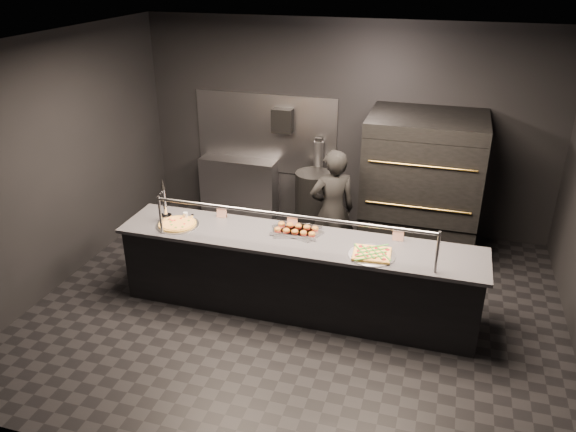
% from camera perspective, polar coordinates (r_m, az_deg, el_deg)
% --- Properties ---
extents(room, '(6.04, 6.00, 3.00)m').
position_cam_1_polar(room, '(6.01, 0.90, 2.80)').
color(room, black).
rests_on(room, ground).
extents(service_counter, '(4.10, 0.78, 1.37)m').
position_cam_1_polar(service_counter, '(6.43, 0.92, -5.92)').
color(service_counter, black).
rests_on(service_counter, ground).
extents(pizza_oven, '(1.50, 1.23, 1.91)m').
position_cam_1_polar(pizza_oven, '(7.74, 13.42, 3.12)').
color(pizza_oven, black).
rests_on(pizza_oven, ground).
extents(prep_shelf, '(1.20, 0.35, 0.90)m').
position_cam_1_polar(prep_shelf, '(8.87, -4.99, 3.02)').
color(prep_shelf, '#99999E').
rests_on(prep_shelf, ground).
extents(towel_dispenser, '(0.30, 0.20, 0.35)m').
position_cam_1_polar(towel_dispenser, '(8.36, -0.55, 9.68)').
color(towel_dispenser, black).
rests_on(towel_dispenser, room).
extents(fire_extinguisher, '(0.14, 0.14, 0.51)m').
position_cam_1_polar(fire_extinguisher, '(8.37, 3.11, 6.16)').
color(fire_extinguisher, '#B2B2B7').
rests_on(fire_extinguisher, room).
extents(beer_tap, '(0.14, 0.20, 0.55)m').
position_cam_1_polar(beer_tap, '(6.69, -12.39, 0.67)').
color(beer_tap, silver).
rests_on(beer_tap, service_counter).
extents(round_pizza, '(0.50, 0.50, 0.03)m').
position_cam_1_polar(round_pizza, '(6.62, -11.16, -0.82)').
color(round_pizza, silver).
rests_on(round_pizza, service_counter).
extents(slider_tray_a, '(0.53, 0.46, 0.07)m').
position_cam_1_polar(slider_tray_a, '(6.35, 0.45, -1.38)').
color(slider_tray_a, silver).
rests_on(slider_tray_a, service_counter).
extents(slider_tray_b, '(0.51, 0.44, 0.07)m').
position_cam_1_polar(slider_tray_b, '(6.32, 1.32, -1.50)').
color(slider_tray_b, silver).
rests_on(slider_tray_b, service_counter).
extents(square_pizza, '(0.49, 0.49, 0.05)m').
position_cam_1_polar(square_pizza, '(5.92, 8.51, -3.86)').
color(square_pizza, silver).
rests_on(square_pizza, service_counter).
extents(condiment_jar, '(0.14, 0.05, 0.09)m').
position_cam_1_polar(condiment_jar, '(6.73, -10.15, -0.04)').
color(condiment_jar, silver).
rests_on(condiment_jar, service_counter).
extents(tent_cards, '(2.21, 0.04, 0.15)m').
position_cam_1_polar(tent_cards, '(6.42, 1.39, -0.58)').
color(tent_cards, white).
rests_on(tent_cards, service_counter).
extents(trash_bin, '(0.54, 0.54, 0.90)m').
position_cam_1_polar(trash_bin, '(8.30, 2.60, 1.48)').
color(trash_bin, black).
rests_on(trash_bin, ground).
extents(worker, '(0.71, 0.62, 1.62)m').
position_cam_1_polar(worker, '(7.16, 4.50, 0.55)').
color(worker, black).
rests_on(worker, ground).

